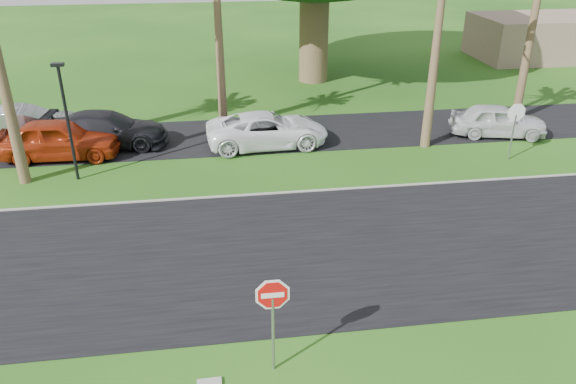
{
  "coord_description": "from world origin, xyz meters",
  "views": [
    {
      "loc": [
        -0.56,
        -12.8,
        9.4
      ],
      "look_at": [
        1.62,
        2.52,
        1.8
      ],
      "focal_mm": 35.0,
      "sensor_mm": 36.0,
      "label": 1
    }
  ],
  "objects_px": {
    "stop_sign_near": "(273,307)",
    "car_silver": "(25,125)",
    "car_red": "(59,139)",
    "car_dark": "(107,130)",
    "car_minivan": "(267,130)",
    "car_pickup": "(498,121)",
    "stop_sign_far": "(515,120)"
  },
  "relations": [
    {
      "from": "car_silver",
      "to": "car_dark",
      "type": "distance_m",
      "value": 3.98
    },
    {
      "from": "stop_sign_far",
      "to": "car_red",
      "type": "bearing_deg",
      "value": -8.51
    },
    {
      "from": "stop_sign_near",
      "to": "stop_sign_far",
      "type": "xyz_separation_m",
      "value": [
        11.5,
        11.0,
        0.0
      ]
    },
    {
      "from": "car_pickup",
      "to": "car_red",
      "type": "bearing_deg",
      "value": 102.97
    },
    {
      "from": "car_dark",
      "to": "car_pickup",
      "type": "xyz_separation_m",
      "value": [
        18.12,
        -1.21,
        -0.03
      ]
    },
    {
      "from": "stop_sign_near",
      "to": "car_minivan",
      "type": "height_order",
      "value": "stop_sign_near"
    },
    {
      "from": "car_silver",
      "to": "car_pickup",
      "type": "xyz_separation_m",
      "value": [
        21.94,
        -2.34,
        -0.06
      ]
    },
    {
      "from": "car_silver",
      "to": "car_red",
      "type": "distance_m",
      "value": 3.05
    },
    {
      "from": "stop_sign_far",
      "to": "car_minivan",
      "type": "bearing_deg",
      "value": -16.67
    },
    {
      "from": "car_silver",
      "to": "car_minivan",
      "type": "distance_m",
      "value": 11.19
    },
    {
      "from": "car_minivan",
      "to": "car_red",
      "type": "bearing_deg",
      "value": 87.83
    },
    {
      "from": "stop_sign_near",
      "to": "car_silver",
      "type": "height_order",
      "value": "stop_sign_near"
    },
    {
      "from": "car_pickup",
      "to": "stop_sign_near",
      "type": "bearing_deg",
      "value": 151.32
    },
    {
      "from": "stop_sign_near",
      "to": "car_silver",
      "type": "xyz_separation_m",
      "value": [
        -9.6,
        16.15,
        -0.96
      ]
    },
    {
      "from": "stop_sign_far",
      "to": "car_silver",
      "type": "bearing_deg",
      "value": -13.73
    },
    {
      "from": "stop_sign_far",
      "to": "car_pickup",
      "type": "height_order",
      "value": "stop_sign_far"
    },
    {
      "from": "car_red",
      "to": "car_dark",
      "type": "xyz_separation_m",
      "value": [
        1.81,
        1.16,
        -0.08
      ]
    },
    {
      "from": "stop_sign_far",
      "to": "car_dark",
      "type": "distance_m",
      "value": 17.77
    },
    {
      "from": "stop_sign_near",
      "to": "stop_sign_far",
      "type": "distance_m",
      "value": 15.91
    },
    {
      "from": "car_silver",
      "to": "car_minivan",
      "type": "xyz_separation_m",
      "value": [
        10.99,
        -2.13,
        -0.05
      ]
    },
    {
      "from": "car_red",
      "to": "car_pickup",
      "type": "xyz_separation_m",
      "value": [
        19.94,
        -0.05,
        -0.11
      ]
    },
    {
      "from": "stop_sign_far",
      "to": "car_dark",
      "type": "relative_size",
      "value": 0.49
    },
    {
      "from": "car_red",
      "to": "car_minivan",
      "type": "relative_size",
      "value": 0.92
    },
    {
      "from": "stop_sign_far",
      "to": "car_red",
      "type": "distance_m",
      "value": 19.33
    },
    {
      "from": "stop_sign_far",
      "to": "car_dark",
      "type": "height_order",
      "value": "stop_sign_far"
    },
    {
      "from": "car_red",
      "to": "car_pickup",
      "type": "relative_size",
      "value": 1.15
    },
    {
      "from": "stop_sign_far",
      "to": "car_pickup",
      "type": "relative_size",
      "value": 0.6
    },
    {
      "from": "stop_sign_near",
      "to": "car_pickup",
      "type": "height_order",
      "value": "stop_sign_near"
    },
    {
      "from": "stop_sign_far",
      "to": "car_silver",
      "type": "xyz_separation_m",
      "value": [
        -21.1,
        5.15,
        -0.96
      ]
    },
    {
      "from": "car_silver",
      "to": "car_dark",
      "type": "height_order",
      "value": "car_silver"
    },
    {
      "from": "car_silver",
      "to": "car_dark",
      "type": "bearing_deg",
      "value": -113.78
    },
    {
      "from": "car_minivan",
      "to": "car_pickup",
      "type": "height_order",
      "value": "car_minivan"
    }
  ]
}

